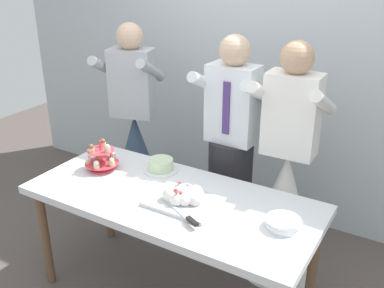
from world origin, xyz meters
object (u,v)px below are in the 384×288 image
dessert_table (172,206)px  person_bride (284,198)px  person_guest (136,153)px  round_cake (161,165)px  main_cake_tray (184,197)px  plate_stack (283,223)px  cupcake_stand (102,159)px  person_groom (231,163)px

dessert_table → person_bride: 0.83m
person_guest → dessert_table: bearing=-40.8°
round_cake → person_bride: size_ratio=0.14×
round_cake → person_guest: 0.79m
main_cake_tray → round_cake: size_ratio=1.76×
plate_stack → round_cake: round_cake is taller
cupcake_stand → person_guest: size_ratio=0.14×
dessert_table → round_cake: bearing=135.1°
cupcake_stand → round_cake: bearing=27.4°
round_cake → dessert_table: bearing=-44.9°
person_groom → plate_stack: bearing=-45.2°
cupcake_stand → person_groom: (0.69, 0.59, -0.11)m
plate_stack → round_cake: (-0.95, 0.22, 0.01)m
cupcake_stand → plate_stack: size_ratio=1.18×
dessert_table → person_groom: person_groom is taller
main_cake_tray → person_groom: person_groom is taller
dessert_table → person_guest: size_ratio=1.08×
person_bride → cupcake_stand: bearing=-152.0°
person_bride → dessert_table: bearing=-127.5°
dessert_table → person_groom: size_ratio=1.08×
person_groom → main_cake_tray: bearing=-87.2°
main_cake_tray → plate_stack: size_ratio=2.16×
dessert_table → main_cake_tray: bearing=-19.7°
plate_stack → person_bride: (-0.20, 0.62, -0.22)m
dessert_table → person_groom: bearing=83.0°
main_cake_tray → dessert_table: bearing=160.3°
cupcake_stand → round_cake: 0.41m
dessert_table → plate_stack: 0.71m
cupcake_stand → person_bride: 1.28m
round_cake → person_bride: bearing=28.2°
person_guest → cupcake_stand: bearing=-70.7°
person_groom → person_bride: same height
person_groom → person_guest: size_ratio=1.00×
main_cake_tray → round_cake: bearing=141.4°
main_cake_tray → person_bride: 0.82m
cupcake_stand → round_cake: (0.36, 0.19, -0.04)m
person_groom → person_guest: same height
person_groom → person_bride: bearing=-0.6°
plate_stack → person_groom: (-0.62, 0.63, -0.06)m
cupcake_stand → plate_stack: bearing=-1.6°
main_cake_tray → person_bride: person_bride is taller
main_cake_tray → cupcake_stand: bearing=171.9°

